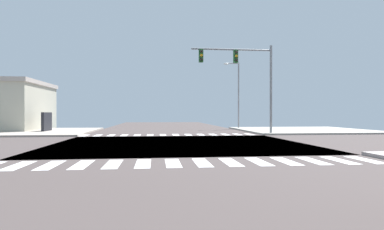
{
  "coord_description": "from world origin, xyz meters",
  "views": [
    {
      "loc": [
        -1.34,
        -18.29,
        1.69
      ],
      "look_at": [
        2.09,
        11.98,
        1.55
      ],
      "focal_mm": 30.28,
      "sensor_mm": 36.0,
      "label": 1
    }
  ],
  "objects": [
    {
      "name": "street_lamp",
      "position": [
        7.52,
        16.6,
        4.43
      ],
      "size": [
        1.78,
        0.32,
        7.31
      ],
      "color": "gray",
      "rests_on": "ground"
    },
    {
      "name": "crosswalk_far",
      "position": [
        -0.25,
        7.3,
        0.0
      ],
      "size": [
        13.5,
        2.0,
        0.01
      ],
      "color": "white",
      "rests_on": "ground"
    },
    {
      "name": "ground",
      "position": [
        0.0,
        0.0,
        -0.03
      ],
      "size": [
        90.0,
        90.0,
        0.05
      ],
      "color": "#453B3A"
    },
    {
      "name": "sidewalk_corner_nw",
      "position": [
        -13.0,
        12.0,
        0.07
      ],
      "size": [
        12.0,
        12.0,
        0.14
      ],
      "color": "#A1968A",
      "rests_on": "ground"
    },
    {
      "name": "traffic_signal_mast",
      "position": [
        5.49,
        6.91,
        5.3
      ],
      "size": [
        6.59,
        0.55,
        7.18
      ],
      "color": "gray",
      "rests_on": "ground"
    },
    {
      "name": "crosswalk_near",
      "position": [
        -0.25,
        -7.3,
        0.0
      ],
      "size": [
        13.5,
        2.0,
        0.01
      ],
      "color": "white",
      "rests_on": "ground"
    },
    {
      "name": "sidewalk_corner_ne",
      "position": [
        13.0,
        12.0,
        0.07
      ],
      "size": [
        12.0,
        12.0,
        0.14
      ],
      "color": "#A09B91",
      "rests_on": "ground"
    }
  ]
}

